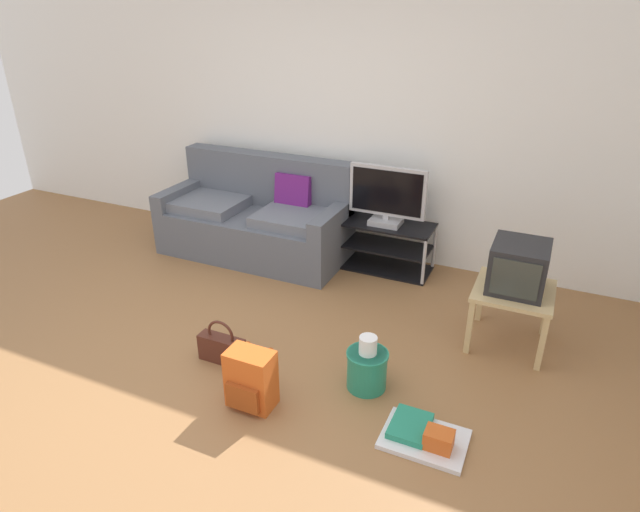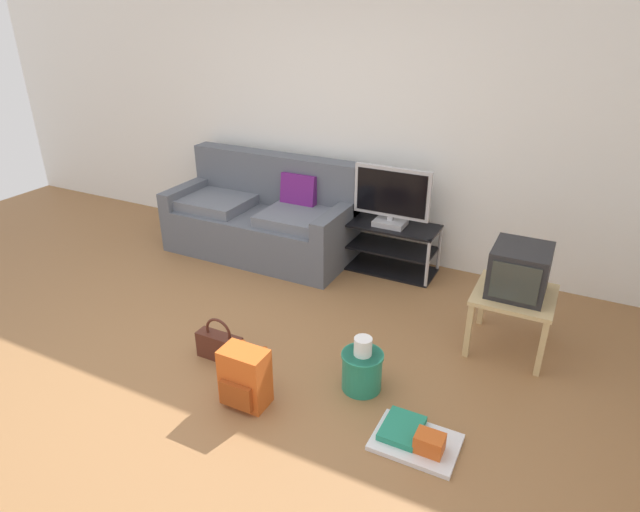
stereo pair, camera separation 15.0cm
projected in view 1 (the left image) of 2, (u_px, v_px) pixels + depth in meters
ground_plane at (202, 383)px, 3.60m from camera, size 9.00×9.80×0.02m
wall_back at (344, 113)px, 5.02m from camera, size 9.00×0.10×2.70m
couch at (257, 219)px, 5.30m from camera, size 1.82×0.83×0.94m
tv_stand at (385, 246)px, 5.02m from camera, size 0.87×0.41×0.46m
flat_tv at (387, 196)px, 4.79m from camera, size 0.70×0.22×0.54m
side_table at (513, 297)px, 3.84m from camera, size 0.54×0.54×0.45m
crt_tv at (518, 267)px, 3.75m from camera, size 0.38×0.42×0.34m
backpack at (251, 380)px, 3.32m from camera, size 0.29×0.25×0.39m
handbag at (222, 348)px, 3.75m from camera, size 0.34×0.11×0.33m
cleaning_bucket at (367, 367)px, 3.48m from camera, size 0.27×0.27×0.39m
floor_tray at (424, 436)px, 3.09m from camera, size 0.48×0.35×0.14m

